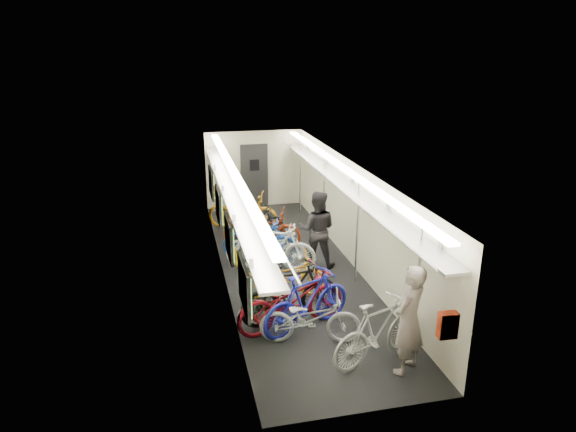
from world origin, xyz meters
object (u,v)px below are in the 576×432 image
passenger_near (409,320)px  passenger_mid (317,229)px  backpack (448,325)px  bicycle_0 (310,318)px  bicycle_1 (307,301)px

passenger_near → passenger_mid: size_ratio=1.00×
passenger_mid → backpack: size_ratio=4.75×
bicycle_0 → backpack: size_ratio=4.59×
bicycle_0 → passenger_mid: 3.28m
bicycle_1 → bicycle_0: bearing=148.9°
bicycle_0 → passenger_mid: size_ratio=0.97×
passenger_mid → backpack: bearing=114.5°
passenger_mid → bicycle_0: bearing=92.2°
passenger_near → bicycle_0: bearing=-77.5°
bicycle_1 → passenger_mid: (0.93, 2.69, 0.33)m
passenger_near → passenger_mid: 4.23m
passenger_mid → bicycle_1: bearing=90.7°
passenger_mid → passenger_near: bearing=113.6°
bicycle_1 → passenger_near: 1.98m
bicycle_1 → backpack: backpack is taller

